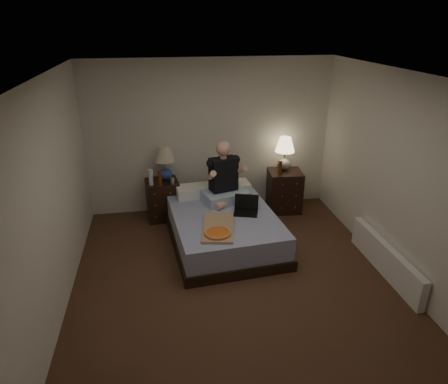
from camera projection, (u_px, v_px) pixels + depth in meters
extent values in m
cube|color=#523323|center=(236.00, 283.00, 4.98)|extent=(4.00, 4.50, 0.00)
cube|color=white|center=(239.00, 76.00, 3.98)|extent=(4.00, 4.50, 0.00)
cube|color=silver|center=(210.00, 137.00, 6.52)|extent=(4.00, 0.00, 2.50)
cube|color=silver|center=(310.00, 334.00, 2.45)|extent=(4.00, 0.00, 2.50)
cube|color=silver|center=(50.00, 204.00, 4.18)|extent=(0.00, 4.50, 2.50)
cube|color=silver|center=(400.00, 180.00, 4.79)|extent=(0.00, 4.50, 2.50)
cube|color=#5565AB|center=(223.00, 228.00, 5.80)|extent=(1.58, 2.00, 0.47)
cube|color=black|center=(163.00, 200.00, 6.49)|extent=(0.55, 0.50, 0.65)
cube|color=black|center=(284.00, 191.00, 6.75)|extent=(0.58, 0.53, 0.70)
cylinder|color=silver|center=(151.00, 177.00, 6.17)|extent=(0.07, 0.07, 0.25)
cylinder|color=#AAA9A5|center=(172.00, 181.00, 6.22)|extent=(0.07, 0.07, 0.10)
cylinder|color=#5C250D|center=(160.00, 179.00, 6.13)|extent=(0.06, 0.06, 0.23)
cylinder|color=#632C0E|center=(280.00, 167.00, 6.46)|extent=(0.06, 0.06, 0.23)
cube|color=white|center=(385.00, 259.00, 5.11)|extent=(0.10, 1.60, 0.40)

